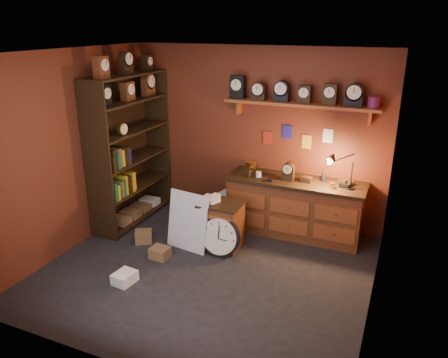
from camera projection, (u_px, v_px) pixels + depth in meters
floor at (207, 270)px, 5.61m from camera, size 4.00×4.00×0.00m
room_shell at (212, 139)px, 5.10m from camera, size 4.02×3.62×2.71m
shelving_unit at (128, 143)px, 6.70m from camera, size 0.47×1.60×2.58m
workbench at (295, 204)px, 6.44m from camera, size 2.00×0.66×1.36m
low_cabinet at (221, 222)px, 6.11m from camera, size 0.58×0.49×0.75m
big_round_clock at (220, 236)px, 5.89m from camera, size 0.57×0.18×0.57m
white_panel at (188, 247)px, 6.18m from camera, size 0.65×0.26×0.83m
mini_fridge at (230, 210)px, 6.82m from camera, size 0.55×0.57×0.48m
floor_box_a at (160, 253)px, 5.88m from camera, size 0.26×0.22×0.15m
floor_box_b at (125, 278)px, 5.33m from camera, size 0.25×0.29×0.14m
floor_box_c at (144, 237)px, 6.30m from camera, size 0.30×0.29×0.18m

